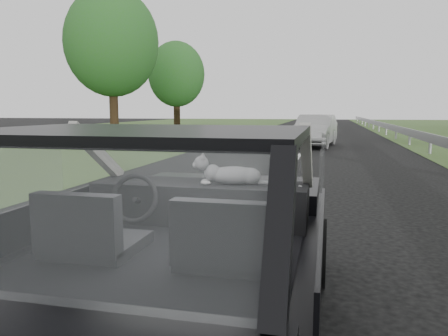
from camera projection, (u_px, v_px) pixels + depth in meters
The scene contains 9 objects.
subject_car at pixel (172, 243), 2.69m from camera, with size 1.80×4.00×1.45m, color black.
dashboard at pixel (201, 202), 3.27m from camera, with size 1.58×0.45×0.30m, color black.
driver_seat at pixel (88, 227), 2.48m from camera, with size 0.50×0.72×0.42m, color black.
passenger_seat at pixel (224, 236), 2.29m from camera, with size 0.50×0.72×0.42m, color black.
steering_wheel at pixel (134, 198), 3.07m from camera, with size 0.36×0.36×0.04m, color black.
cat at pixel (233, 174), 3.16m from camera, with size 0.51×0.16×0.23m, color #9C9C9C.
other_car at pixel (315, 130), 18.49m from camera, with size 1.60×4.06×1.33m, color silver.
tree_5 at pixel (112, 64), 26.40m from camera, with size 5.64×5.64×8.54m, color #2A5729, non-canonical shape.
tree_6 at pixel (177, 87), 33.03m from camera, with size 4.27×4.27×6.46m, color #2A5729, non-canonical shape.
Camera 1 is at (0.91, -2.46, 1.54)m, focal length 35.00 mm.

